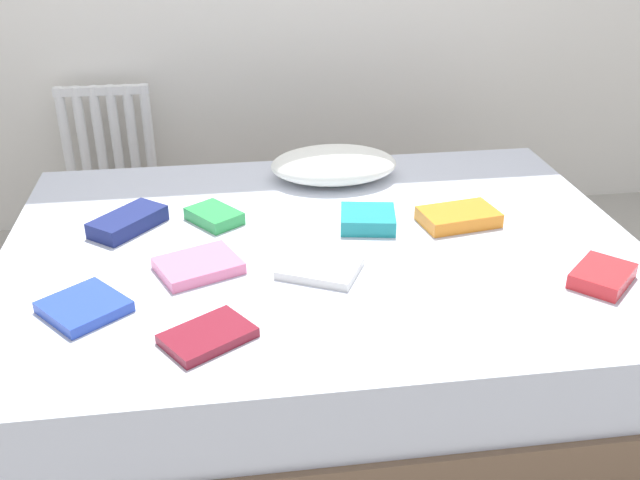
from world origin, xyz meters
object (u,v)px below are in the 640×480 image
textbook_white (320,268)px  textbook_navy (128,222)px  textbook_red (602,276)px  textbook_green (214,216)px  textbook_teal (368,219)px  textbook_pink (198,266)px  textbook_orange (458,217)px  textbook_blue (84,307)px  textbook_maroon (208,336)px  pillow (334,165)px  radiator (110,151)px  bed (322,310)px

textbook_white → textbook_navy: size_ratio=0.89×
textbook_red → textbook_green: bearing=108.4°
textbook_teal → textbook_red: textbook_teal is taller
textbook_teal → textbook_pink: bearing=-147.9°
textbook_teal → textbook_navy: bearing=-176.7°
textbook_orange → textbook_blue: size_ratio=1.29×
textbook_orange → textbook_teal: (-0.30, 0.02, 0.00)m
textbook_green → textbook_maroon: (-0.02, -0.68, -0.01)m
textbook_navy → textbook_red: bearing=-71.5°
textbook_white → textbook_maroon: 0.44m
textbook_navy → textbook_green: size_ratio=1.41×
textbook_maroon → textbook_white: bearing=10.1°
pillow → textbook_orange: 0.56m
textbook_blue → textbook_teal: bearing=76.5°
pillow → textbook_maroon: 1.11m
radiator → textbook_teal: 1.47m
pillow → textbook_maroon: size_ratio=2.23×
textbook_pink → textbook_teal: (0.54, 0.22, 0.01)m
textbook_navy → textbook_green: 0.28m
textbook_orange → textbook_green: size_ratio=1.40×
textbook_pink → textbook_navy: bearing=103.4°
bed → textbook_navy: textbook_navy is taller
textbook_red → radiator: bearing=90.2°
bed → textbook_navy: 0.69m
bed → radiator: bearing=123.5°
bed → pillow: bearing=77.0°
textbook_pink → pillow: bearing=29.6°
textbook_navy → textbook_green: (0.27, 0.02, -0.01)m
radiator → textbook_green: size_ratio=3.38×
textbook_red → textbook_white: bearing=123.2°
radiator → textbook_white: size_ratio=2.70×
bed → textbook_teal: textbook_teal is taller
textbook_maroon → textbook_pink: bearing=61.1°
textbook_teal → textbook_blue: 0.93m
textbook_pink → textbook_green: size_ratio=1.28×
pillow → textbook_maroon: bearing=-115.4°
textbook_orange → textbook_navy: (-1.07, 0.11, 0.00)m
bed → textbook_teal: 0.33m
textbook_navy → pillow: bearing=-25.0°
pillow → textbook_green: size_ratio=2.69×
textbook_red → textbook_orange: bearing=78.8°
textbook_pink → textbook_navy: 0.38m
textbook_navy → textbook_maroon: size_ratio=1.17×
textbook_navy → textbook_red: (1.34, -0.54, -0.00)m
textbook_blue → textbook_green: bearing=106.8°
textbook_navy → textbook_pink: bearing=-103.7°
textbook_pink → textbook_maroon: bearing=-108.5°
bed → textbook_white: 0.33m
bed → textbook_white: (-0.03, -0.19, 0.27)m
radiator → textbook_white: bearing=-61.4°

